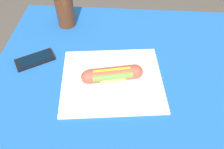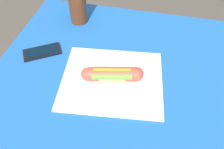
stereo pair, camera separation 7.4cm
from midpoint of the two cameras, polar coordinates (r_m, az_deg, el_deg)
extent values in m
cylinder|color=brown|center=(1.33, 25.71, -4.82)|extent=(0.07, 0.07, 0.69)
cylinder|color=brown|center=(1.32, -8.74, 0.89)|extent=(0.07, 0.07, 0.69)
cube|color=brown|center=(0.80, 8.76, -1.70)|extent=(0.95, 0.75, 0.03)
cube|color=#19519E|center=(0.78, 8.90, -0.91)|extent=(1.01, 0.81, 0.00)
cube|color=silver|center=(0.76, 2.78, -1.50)|extent=(0.37, 0.32, 0.01)
ellipsoid|color=tan|center=(0.74, 2.85, -0.36)|extent=(0.16, 0.09, 0.04)
cylinder|color=#B24233|center=(0.74, 2.86, -0.12)|extent=(0.16, 0.08, 0.05)
sphere|color=#B24233|center=(0.74, -3.27, -0.09)|extent=(0.05, 0.05, 0.05)
sphere|color=#B24233|center=(0.75, 8.93, -0.16)|extent=(0.05, 0.05, 0.05)
cube|color=yellow|center=(0.72, 2.92, 0.98)|extent=(0.12, 0.03, 0.00)
cylinder|color=#568433|center=(0.72, 2.92, -0.69)|extent=(0.13, 0.05, 0.02)
cube|color=black|center=(0.88, -15.01, 5.42)|extent=(0.15, 0.13, 0.01)
cube|color=black|center=(0.88, -15.07, 5.67)|extent=(0.12, 0.10, 0.00)
cylinder|color=#4C2814|center=(0.97, -6.56, 17.88)|extent=(0.07, 0.07, 0.19)
camera|label=1|loc=(0.04, -87.13, 3.27)|focal=36.17mm
camera|label=2|loc=(0.04, 92.87, -3.27)|focal=36.17mm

